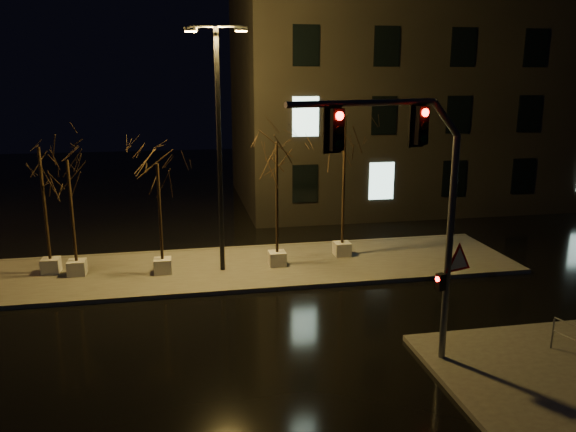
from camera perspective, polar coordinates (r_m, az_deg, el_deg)
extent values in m
plane|color=black|center=(16.69, -2.89, -12.11)|extent=(90.00, 90.00, 0.00)
cube|color=#4D4B44|center=(22.18, -5.07, -5.24)|extent=(22.00, 5.00, 0.15)
cube|color=#4D4B44|center=(16.49, 26.71, -13.72)|extent=(7.00, 5.00, 0.15)
cube|color=black|center=(36.57, 15.58, 13.63)|extent=(25.00, 12.00, 15.00)
cube|color=beige|center=(23.06, -22.95, -4.66)|extent=(0.65, 0.65, 0.55)
cylinder|color=black|center=(22.47, -23.51, 1.11)|extent=(0.11, 0.11, 4.20)
cube|color=beige|center=(22.46, -20.64, -4.92)|extent=(0.65, 0.65, 0.55)
cylinder|color=black|center=(21.90, -21.11, 0.44)|extent=(0.11, 0.11, 3.77)
cube|color=beige|center=(21.75, -12.60, -4.95)|extent=(0.65, 0.65, 0.55)
cylinder|color=black|center=(21.19, -12.89, 0.39)|extent=(0.11, 0.11, 3.61)
cube|color=beige|center=(22.07, -1.11, -4.33)|extent=(0.65, 0.65, 0.55)
cylinder|color=black|center=(21.44, -1.14, 1.82)|extent=(0.11, 0.11, 4.28)
cube|color=beige|center=(23.38, 5.51, -3.34)|extent=(0.65, 0.65, 0.55)
cylinder|color=black|center=(22.71, 5.68, 3.60)|extent=(0.11, 0.11, 5.19)
cylinder|color=#595B60|center=(14.69, 16.03, -3.48)|extent=(0.17, 0.17, 5.82)
cylinder|color=#595B60|center=(12.25, 7.87, 11.31)|extent=(3.72, 1.35, 0.14)
cube|color=black|center=(13.30, 13.35, 8.96)|extent=(0.34, 0.29, 0.87)
cube|color=black|center=(11.86, 4.90, 8.73)|extent=(0.34, 0.29, 0.87)
cube|color=black|center=(14.79, 15.24, -6.49)|extent=(0.26, 0.23, 0.44)
cone|color=red|center=(14.95, 16.87, -4.42)|extent=(0.97, 0.35, 1.01)
sphere|color=#FF0C07|center=(14.09, 16.97, 10.17)|extent=(0.17, 0.17, 0.17)
cylinder|color=black|center=(20.77, -6.98, 6.26)|extent=(0.18, 0.18, 8.90)
cylinder|color=black|center=(20.67, -7.36, 18.58)|extent=(1.91, 0.59, 0.09)
cube|color=#FF9B32|center=(20.85, -9.87, 18.08)|extent=(0.49, 0.36, 0.18)
cube|color=#FF9B32|center=(20.51, -4.78, 18.30)|extent=(0.49, 0.36, 0.18)
cylinder|color=#595B60|center=(17.08, 25.28, -10.76)|extent=(0.05, 0.05, 0.85)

